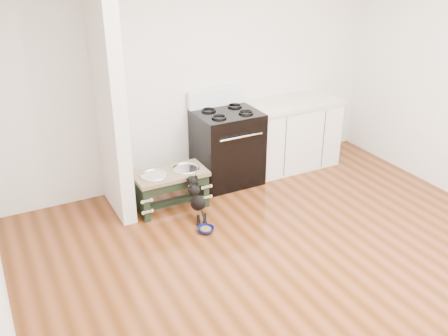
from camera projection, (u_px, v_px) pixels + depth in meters
ground at (313, 280)px, 4.56m from camera, size 5.00×5.00×0.00m
room_shell at (328, 112)px, 3.87m from camera, size 5.00×5.00×5.00m
partition_wall at (109, 95)px, 5.18m from camera, size 0.15×0.80×2.70m
oven_range at (227, 146)px, 6.19m from camera, size 0.76×0.69×1.14m
cabinet_run at (291, 134)px, 6.62m from camera, size 1.24×0.64×0.91m
dog_feeder at (171, 183)px, 5.63m from camera, size 0.81×0.44×0.46m
puppy at (196, 198)px, 5.41m from camera, size 0.14×0.42×0.50m
floor_bowl at (206, 230)px, 5.28m from camera, size 0.20×0.20×0.06m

